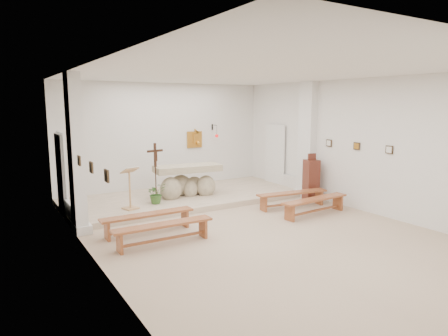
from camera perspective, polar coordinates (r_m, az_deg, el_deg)
ground at (r=9.12m, az=4.46°, el=-8.99°), size 7.00×10.00×0.00m
wall_left at (r=7.27m, az=-18.24°, el=0.11°), size 0.02×10.00×3.50m
wall_right at (r=11.14m, az=19.29°, el=3.04°), size 0.02×10.00×3.50m
wall_back at (r=13.08m, az=-8.40°, el=4.28°), size 7.00×0.02×3.50m
ceiling at (r=8.70m, az=4.75°, el=13.44°), size 7.00×10.00×0.02m
sanctuary_platform at (r=12.00m, az=-5.40°, el=-4.19°), size 6.98×3.00×0.15m
pilaster_left at (r=9.23m, az=-20.41°, el=1.82°), size 0.26×0.55×3.50m
pilaster_right at (r=12.42m, az=11.79°, el=3.94°), size 0.26×0.55×3.50m
gold_wall_relief at (r=13.51m, az=-4.23°, el=4.08°), size 0.55×0.04×0.55m
sanctuary_lamp at (r=13.61m, az=-1.12°, el=4.82°), size 0.11×0.36×0.44m
station_frame_left_front at (r=6.51m, az=-16.42°, el=-1.08°), size 0.03×0.20×0.20m
station_frame_left_mid at (r=7.47m, az=-18.44°, el=0.10°), size 0.03×0.20×0.20m
station_frame_left_rear at (r=8.44m, az=-20.00°, el=1.00°), size 0.03×0.20×0.20m
station_frame_right_front at (r=10.65m, az=22.54°, el=2.43°), size 0.03×0.20×0.20m
station_frame_right_mid at (r=11.26m, az=18.43°, el=2.99°), size 0.03×0.20×0.20m
station_frame_right_rear at (r=11.92m, az=14.76°, el=3.47°), size 0.03×0.20×0.20m
radiator_left at (r=10.18m, az=-21.05°, el=-6.08°), size 0.10×0.85×0.52m
radiator_right at (r=13.18m, az=9.69°, el=-2.22°), size 0.10×0.85×0.52m
altar at (r=11.81m, az=-5.30°, el=-2.13°), size 2.01×0.97×1.00m
lectern at (r=10.52m, az=-13.27°, el=-2.81°), size 0.47×0.43×1.12m
crucifix_stand at (r=11.27m, az=-9.76°, el=0.07°), size 0.49×0.21×1.62m
potted_plant at (r=11.02m, az=-9.66°, el=-3.59°), size 0.54×0.48×0.56m
donation_pedestal at (r=12.02m, az=12.33°, el=-1.68°), size 0.45×0.45×1.41m
bench_left_front at (r=9.05m, az=-10.83°, el=-7.08°), size 2.10×0.33×0.44m
bench_right_front at (r=11.17m, az=9.74°, el=-3.94°), size 2.12×0.61×0.44m
bench_left_second at (r=8.27m, az=-8.65°, el=-8.58°), size 2.10×0.36×0.44m
bench_right_second at (r=10.54m, az=12.88°, el=-4.82°), size 2.11×0.48×0.44m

